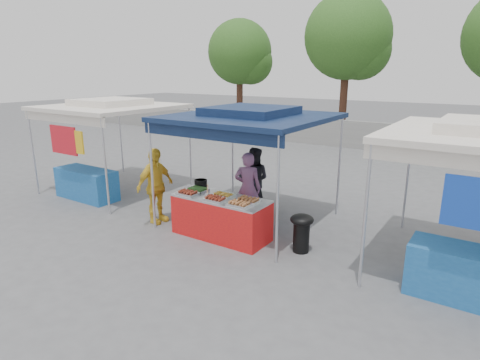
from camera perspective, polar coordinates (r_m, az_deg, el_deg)
The scene contains 22 objects.
ground_plane at distance 8.45m, azimuth -2.27°, elevation -7.79°, with size 80.00×80.00×0.00m, color #5E5E61.
back_wall at distance 18.09m, azimuth 18.61°, elevation 5.89°, with size 40.00×0.25×1.20m, color gray.
main_canopy at distance 8.63m, azimuth 1.37°, elevation 9.03°, with size 3.20×3.20×2.57m.
neighbor_stall_left at distance 11.49m, azimuth -19.22°, elevation 5.90°, with size 3.20×3.20×2.57m.
tree_0 at distance 23.27m, azimuth 0.33°, elevation 17.37°, with size 3.58×3.53×6.07m.
tree_1 at distance 20.28m, azimuth 15.48°, elevation 18.66°, with size 3.98×3.98×6.84m.
vendor_table at distance 8.21m, azimuth -2.71°, elevation -5.29°, with size 2.00×0.80×0.85m.
food_tray_fl at distance 8.29m, azimuth -7.47°, elevation -1.86°, with size 0.42×0.30×0.07m.
food_tray_fm at distance 7.86m, azimuth -3.55°, elevation -2.72°, with size 0.42×0.30×0.07m.
food_tray_fr at distance 7.55m, azimuth -0.12°, elevation -3.44°, with size 0.42×0.30×0.07m.
food_tray_bl at distance 8.51m, azimuth -6.05°, elevation -1.35°, with size 0.42×0.30×0.07m.
food_tray_bm at distance 8.12m, azimuth -2.42°, elevation -2.10°, with size 0.42×0.30×0.07m.
food_tray_br at distance 7.77m, azimuth 1.23°, elevation -2.90°, with size 0.42×0.30×0.07m.
cooking_pot at distance 8.80m, azimuth -5.60°, elevation -0.47°, with size 0.28×0.28×0.16m, color black.
skewer_cup at distance 7.99m, azimuth -4.64°, elevation -2.29°, with size 0.09×0.09×0.11m, color silver.
wok_burner at distance 7.63m, azimuth 8.75°, elevation -6.99°, with size 0.44×0.44×0.75m.
crate_left at distance 9.19m, azimuth -2.44°, elevation -4.73°, with size 0.55×0.39×0.33m, color #143FAA.
crate_right at distance 8.69m, azimuth 2.19°, elevation -6.15°, with size 0.45×0.31×0.27m, color #143FAA.
crate_stacked at distance 8.60m, azimuth 2.21°, elevation -4.54°, with size 0.42×0.29×0.25m, color #143FAA.
vendor_woman at distance 8.80m, azimuth 1.09°, elevation -1.20°, with size 0.59×0.39×1.62m, color #905B86.
helper_man at distance 9.59m, azimuth 1.94°, elevation 0.03°, with size 0.77×0.60×1.57m, color black.
customer_person at distance 9.06m, azimuth -11.95°, elevation -0.82°, with size 0.99×0.41×1.70m, color yellow.
Camera 1 is at (4.56, -6.29, 3.31)m, focal length 30.00 mm.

